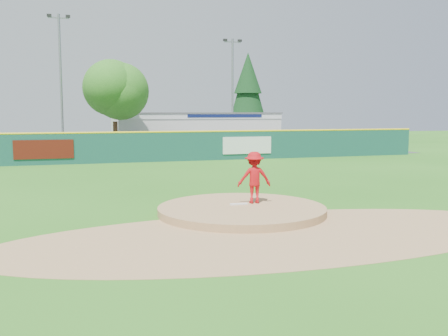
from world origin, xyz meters
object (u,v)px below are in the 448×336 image
object	(u,v)px
van	(156,144)
deciduous_tree	(115,96)
light_pole_left	(61,78)
pool_building_grp	(193,129)
conifer_tree	(248,92)
light_pole_right	(232,88)
pitcher	(254,177)

from	to	relation	value
van	deciduous_tree	world-z (taller)	deciduous_tree
van	light_pole_left	world-z (taller)	light_pole_left
van	deciduous_tree	bearing A→B (deg)	117.21
pool_building_grp	conifer_tree	bearing A→B (deg)	29.78
deciduous_tree	light_pole_left	distance (m)	4.72
light_pole_left	light_pole_right	world-z (taller)	light_pole_left
conifer_tree	van	bearing A→B (deg)	-137.45
deciduous_tree	light_pole_right	size ratio (longest dim) A/B	0.74
van	pool_building_grp	world-z (taller)	pool_building_grp
pool_building_grp	conifer_tree	xyz separation A→B (m)	(7.00, 4.01, 3.88)
pitcher	light_pole_right	distance (m)	30.08
deciduous_tree	conifer_tree	world-z (taller)	conifer_tree
pitcher	pool_building_grp	distance (m)	32.00
pitcher	light_pole_right	world-z (taller)	light_pole_right
deciduous_tree	light_pole_right	distance (m)	11.75
pitcher	light_pole_right	bearing A→B (deg)	-97.55
pool_building_grp	light_pole_left	size ratio (longest dim) A/B	1.38
pool_building_grp	light_pole_right	world-z (taller)	light_pole_right
pool_building_grp	light_pole_right	bearing A→B (deg)	-44.95
pool_building_grp	conifer_tree	size ratio (longest dim) A/B	1.60
light_pole_right	pitcher	bearing A→B (deg)	-106.40
deciduous_tree	conifer_tree	size ratio (longest dim) A/B	0.77
pitcher	conifer_tree	world-z (taller)	conifer_tree
pool_building_grp	light_pole_right	size ratio (longest dim) A/B	1.52
van	pool_building_grp	bearing A→B (deg)	-11.36
van	light_pole_left	distance (m)	9.14
pool_building_grp	deciduous_tree	xyz separation A→B (m)	(-8.00, -6.99, 2.89)
light_pole_left	light_pole_right	size ratio (longest dim) A/B	1.10
light_pole_right	light_pole_left	bearing A→B (deg)	-172.41
van	light_pole_right	world-z (taller)	light_pole_right
van	pitcher	bearing A→B (deg)	-157.77
pool_building_grp	light_pole_left	distance (m)	13.72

